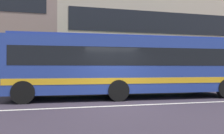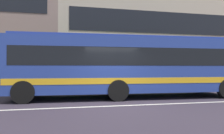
% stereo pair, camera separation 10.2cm
% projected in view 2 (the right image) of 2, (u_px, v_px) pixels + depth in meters
% --- Properties ---
extents(ground_plane, '(160.00, 160.00, 0.00)m').
position_uv_depth(ground_plane, '(118.00, 106.00, 8.11)').
color(ground_plane, '#342C3A').
extents(lane_centre_line, '(60.00, 0.16, 0.01)m').
position_uv_depth(lane_centre_line, '(118.00, 106.00, 8.11)').
color(lane_centre_line, silver).
rests_on(lane_centre_line, ground_plane).
extents(hedge_row_far, '(22.23, 1.10, 1.20)m').
position_uv_depth(hedge_row_far, '(76.00, 82.00, 13.49)').
color(hedge_row_far, '#15561C').
rests_on(hedge_row_far, ground_plane).
extents(apartment_block_right, '(22.07, 10.94, 9.73)m').
position_uv_depth(apartment_block_right, '(157.00, 40.00, 23.51)').
color(apartment_block_right, '#BAA996').
rests_on(apartment_block_right, ground_plane).
extents(transit_bus, '(11.95, 3.03, 3.16)m').
position_uv_depth(transit_bus, '(128.00, 64.00, 10.55)').
color(transit_bus, '#273E95').
rests_on(transit_bus, ground_plane).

